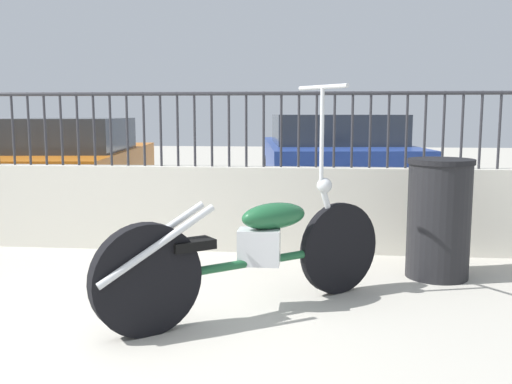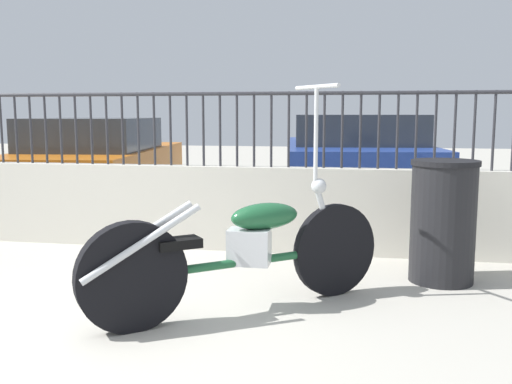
# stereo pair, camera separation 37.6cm
# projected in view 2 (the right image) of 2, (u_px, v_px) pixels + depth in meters

# --- Properties ---
(ground_plane) EXTENTS (40.00, 40.00, 0.00)m
(ground_plane) POSITION_uv_depth(u_px,v_px,m) (11.00, 342.00, 3.35)
(ground_plane) COLOR #B7B2A5
(low_wall) EXTENTS (8.49, 0.18, 0.82)m
(low_wall) POSITION_uv_depth(u_px,v_px,m) (156.00, 206.00, 5.71)
(low_wall) COLOR beige
(low_wall) RESTS_ON ground_plane
(fence_railing) EXTENTS (8.49, 0.04, 0.71)m
(fence_railing) POSITION_uv_depth(u_px,v_px,m) (154.00, 117.00, 5.59)
(fence_railing) COLOR #2D2D33
(fence_railing) RESTS_ON low_wall
(motorcycle_green) EXTENTS (1.79, 1.43, 1.53)m
(motorcycle_green) POSITION_uv_depth(u_px,v_px,m) (229.00, 252.00, 3.77)
(motorcycle_green) COLOR black
(motorcycle_green) RESTS_ON ground_plane
(trash_bin) EXTENTS (0.53, 0.53, 0.97)m
(trash_bin) POSITION_uv_depth(u_px,v_px,m) (443.00, 221.00, 4.49)
(trash_bin) COLOR black
(trash_bin) RESTS_ON ground_plane
(car_orange) EXTENTS (2.24, 4.35, 1.26)m
(car_orange) POSITION_uv_depth(u_px,v_px,m) (97.00, 159.00, 8.61)
(car_orange) COLOR black
(car_orange) RESTS_ON ground_plane
(car_blue) EXTENTS (2.31, 4.10, 1.31)m
(car_blue) POSITION_uv_depth(u_px,v_px,m) (354.00, 159.00, 8.23)
(car_blue) COLOR black
(car_blue) RESTS_ON ground_plane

